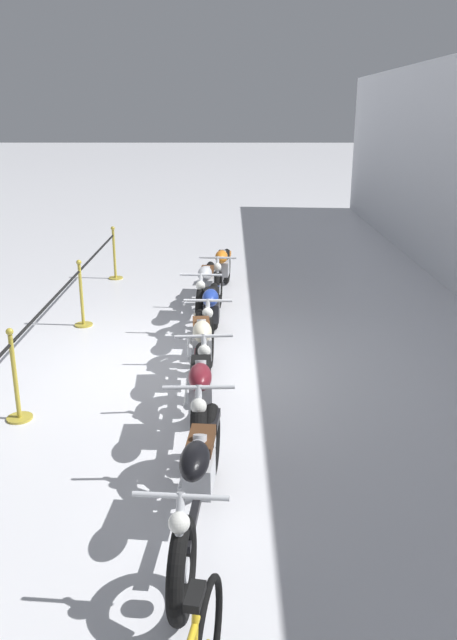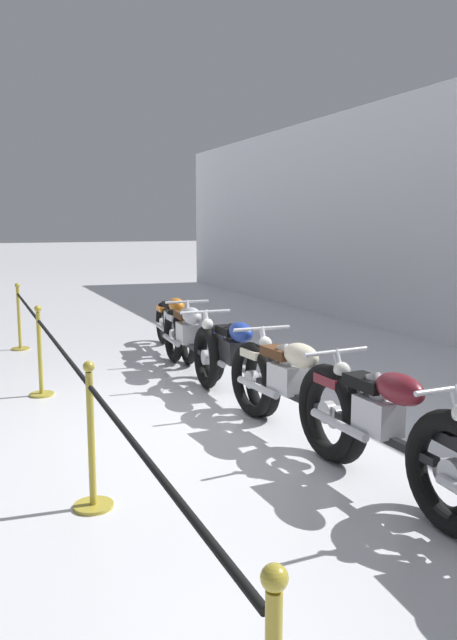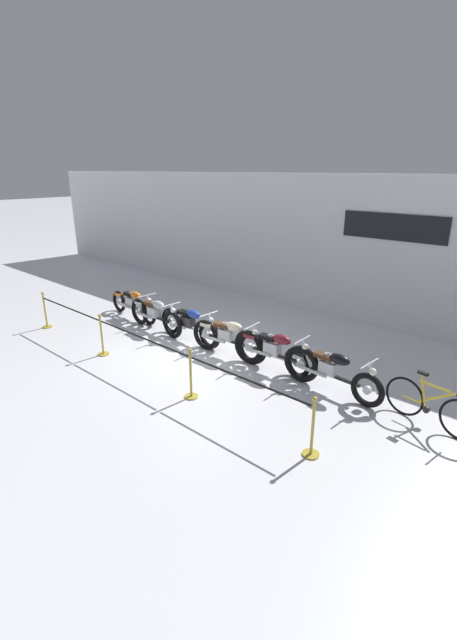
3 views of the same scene
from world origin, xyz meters
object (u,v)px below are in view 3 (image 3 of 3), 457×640
motorcycle_cream_3 (228,338)px  motorcycle_maroon_4 (274,352)px  motorcycle_orange_0 (133,304)px  bicycle (431,406)px  stanchion_far_left (104,329)px  stanchion_mid_right (191,381)px  motorcycle_silver_1 (155,315)px  motorcycle_black_5 (331,371)px  stanchion_mid_left (102,341)px  motorcycle_blue_2 (189,324)px  stanchion_far_right (312,436)px

motorcycle_cream_3 → motorcycle_maroon_4: size_ratio=0.98×
motorcycle_orange_0 → bicycle: 8.70m
motorcycle_orange_0 → bicycle: (8.70, -0.06, -0.06)m
stanchion_far_left → stanchion_mid_right: bearing=0.0°
motorcycle_silver_1 → motorcycle_orange_0: bearing=169.8°
motorcycle_black_5 → stanchion_far_left: stanchion_far_left is taller
motorcycle_black_5 → motorcycle_silver_1: bearing=-178.5°
motorcycle_orange_0 → motorcycle_cream_3: motorcycle_cream_3 is taller
stanchion_mid_right → motorcycle_maroon_4: bearing=74.3°
stanchion_far_left → stanchion_mid_left: size_ratio=8.40×
motorcycle_blue_2 → stanchion_far_right: stanchion_far_right is taller
stanchion_mid_right → stanchion_far_right: same height
motorcycle_silver_1 → stanchion_mid_left: 1.95m
bicycle → stanchion_mid_left: size_ratio=1.66×
motorcycle_blue_2 → motorcycle_cream_3: 1.43m
stanchion_mid_right → bicycle: bearing=28.3°
motorcycle_maroon_4 → stanchion_far_left: size_ratio=0.25×
bicycle → stanchion_far_left: stanchion_far_left is taller
bicycle → stanchion_mid_right: 4.42m
motorcycle_maroon_4 → bicycle: size_ratio=1.28×
motorcycle_blue_2 → stanchion_far_right: (4.96, -2.04, -0.11)m
motorcycle_cream_3 → motorcycle_maroon_4: (1.33, 0.05, 0.00)m
motorcycle_orange_0 → stanchion_mid_left: bearing=-52.2°
motorcycle_orange_0 → motorcycle_maroon_4: size_ratio=1.05×
bicycle → stanchion_far_right: 2.38m
motorcycle_maroon_4 → stanchion_mid_left: bearing=-151.4°
motorcycle_cream_3 → stanchion_mid_left: stanchion_mid_left is taller
motorcycle_blue_2 → motorcycle_cream_3: (1.43, -0.07, 0.02)m
motorcycle_maroon_4 → stanchion_far_right: 2.99m
motorcycle_black_5 → stanchion_mid_left: bearing=-157.9°
motorcycle_silver_1 → bicycle: bearing=1.4°
motorcycle_orange_0 → stanchion_far_left: size_ratio=0.27×
motorcycle_blue_2 → stanchion_mid_left: size_ratio=2.14×
motorcycle_silver_1 → stanchion_far_right: bearing=-17.1°
motorcycle_black_5 → bicycle: 1.95m
bicycle → stanchion_far_right: bearing=-118.3°
motorcycle_orange_0 → motorcycle_silver_1: bearing=-10.2°
motorcycle_black_5 → stanchion_mid_left: size_ratio=2.25×
motorcycle_cream_3 → motorcycle_silver_1: bearing=-178.9°
bicycle → motorcycle_maroon_4: bearing=-178.6°
motorcycle_maroon_4 → bicycle: motorcycle_maroon_4 is taller
bicycle → stanchion_mid_right: stanchion_mid_right is taller
motorcycle_silver_1 → motorcycle_cream_3: (2.69, 0.05, 0.01)m
motorcycle_cream_3 → motorcycle_maroon_4: bearing=2.0°
stanchion_mid_right → stanchion_far_right: (2.76, 0.00, 0.00)m
motorcycle_blue_2 → motorcycle_black_5: (4.14, 0.02, -0.01)m
motorcycle_blue_2 → stanchion_far_right: size_ratio=2.14×
motorcycle_maroon_4 → stanchion_far_right: size_ratio=2.13×
stanchion_mid_left → stanchion_far_left: bearing=0.0°
motorcycle_cream_3 → stanchion_mid_right: 2.12m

